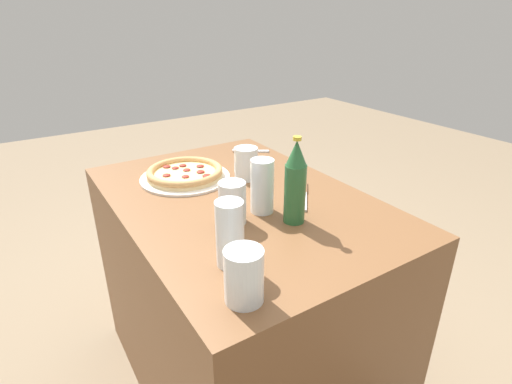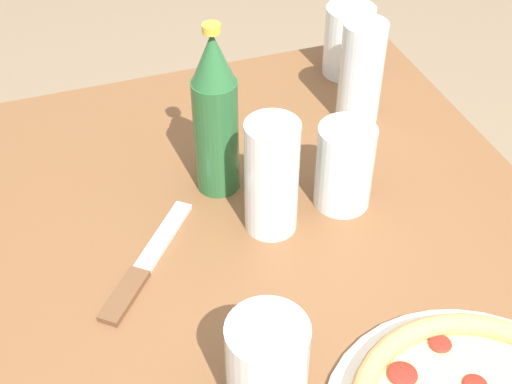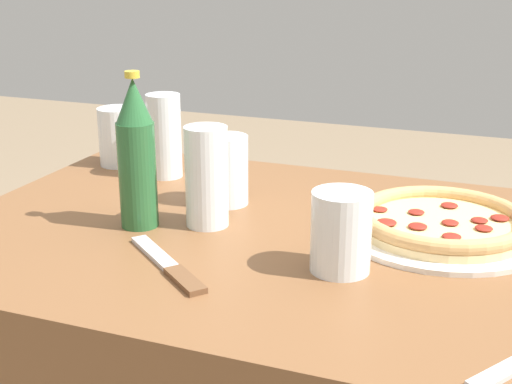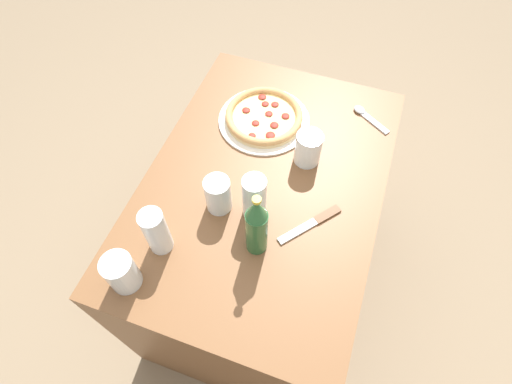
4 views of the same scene
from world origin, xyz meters
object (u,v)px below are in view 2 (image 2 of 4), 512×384
glass_cola (271,182)px  glass_water (348,43)px  glass_lemonade (267,368)px  glass_orange_juice (360,77)px  beer_bottle (215,116)px  glass_mango_juice (344,169)px  knife (145,265)px

glass_cola → glass_water: glass_cola is taller
glass_lemonade → glass_orange_juice: bearing=-35.3°
glass_lemonade → glass_water: bearing=-31.7°
glass_cola → beer_bottle: size_ratio=0.65×
glass_water → glass_mango_juice: size_ratio=0.98×
glass_water → knife: bearing=128.3°
glass_orange_juice → glass_lemonade: glass_orange_juice is taller
glass_water → knife: 0.53m
glass_mango_juice → knife: 0.28m
beer_bottle → knife: size_ratio=1.37×
glass_cola → glass_orange_juice: same height
glass_cola → glass_orange_juice: 0.28m
beer_bottle → knife: 0.21m
glass_lemonade → glass_mango_juice: (0.25, -0.20, 0.01)m
glass_lemonade → glass_cola: bearing=-20.9°
glass_cola → knife: (-0.02, 0.17, -0.07)m
glass_water → glass_mango_juice: (-0.29, 0.14, 0.00)m
knife → glass_mango_juice: bearing=-83.3°
glass_water → glass_mango_juice: 0.33m
glass_orange_juice → glass_lemonade: bearing=144.7°
glass_mango_juice → beer_bottle: bearing=59.5°
glass_cola → glass_mango_juice: glass_cola is taller
glass_lemonade → glass_mango_juice: size_ratio=0.94×
glass_lemonade → beer_bottle: beer_bottle is taller
glass_water → glass_mango_juice: glass_mango_juice is taller
glass_orange_juice → beer_bottle: (-0.08, 0.25, 0.04)m
knife → glass_cola: bearing=-83.3°
glass_lemonade → beer_bottle: size_ratio=0.46×
glass_orange_juice → glass_mango_juice: bearing=149.1°
glass_lemonade → beer_bottle: bearing=-8.5°
glass_water → glass_lemonade: (-0.54, 0.34, -0.00)m
glass_cola → knife: glass_cola is taller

